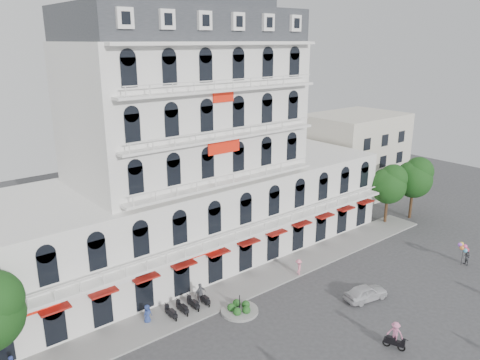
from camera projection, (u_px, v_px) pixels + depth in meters
name	position (u px, v px, depth m)	size (l,w,h in m)	color
ground	(317.00, 331.00, 37.01)	(120.00, 120.00, 0.00)	#38383A
sidewalk	(244.00, 286.00, 43.65)	(53.00, 4.00, 0.16)	gray
main_building	(188.00, 165.00, 47.47)	(45.00, 15.00, 25.80)	silver
flank_building_east	(353.00, 155.00, 68.32)	(14.00, 10.00, 12.00)	beige
traffic_island	(239.00, 309.00, 39.56)	(3.20, 3.20, 1.60)	gray
parked_scooter_row	(188.00, 312.00, 39.67)	(4.40, 1.80, 1.10)	black
tree_east_inner	(389.00, 183.00, 57.51)	(4.40, 4.37, 7.57)	#382314
tree_east_outer	(414.00, 177.00, 59.11)	(4.65, 4.65, 8.05)	#382314
parked_car	(366.00, 292.00, 41.36)	(1.65, 4.10, 1.40)	silver
rider_center	(395.00, 335.00, 34.60)	(1.02, 1.64, 2.26)	black
pedestrian_left	(147.00, 314.00, 37.87)	(0.81, 0.52, 1.65)	navy
pedestrian_mid	(200.00, 293.00, 40.69)	(1.13, 0.47, 1.93)	#5C5E64
pedestrian_right	(299.00, 268.00, 45.44)	(1.14, 0.65, 1.76)	pink
balloon_vendor	(465.00, 254.00, 47.52)	(1.43, 1.32, 2.45)	#54565C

